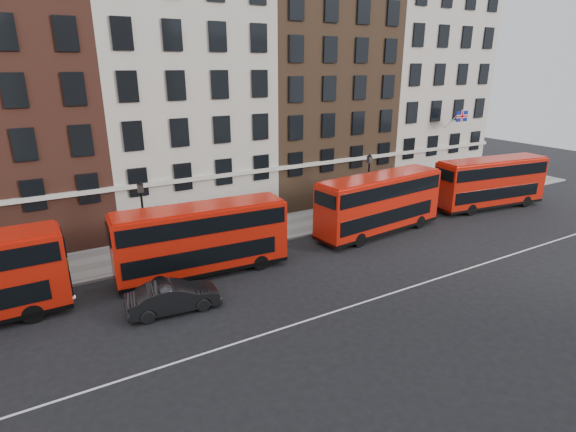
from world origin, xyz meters
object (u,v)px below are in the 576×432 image
bus_b (201,238)px  bus_d (490,182)px  car_front (173,297)px  traffic_light (461,177)px  bus_c (379,203)px

bus_b → bus_d: bearing=3.7°
bus_b → car_front: bearing=-125.8°
car_front → traffic_light: (28.60, 5.89, 1.66)m
bus_c → traffic_light: size_ratio=3.35×
bus_c → car_front: bearing=-174.1°
bus_d → traffic_light: bus_d is taller
bus_b → bus_c: (13.89, -0.01, 0.11)m
traffic_light → bus_b: bearing=-174.6°
bus_b → bus_c: 13.89m
bus_b → traffic_light: (25.75, 2.43, 0.13)m
bus_b → traffic_light: bearing=9.1°
bus_b → bus_c: bearing=3.7°
car_front → traffic_light: 29.25m
bus_c → bus_d: size_ratio=1.01×
bus_d → car_front: size_ratio=2.29×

